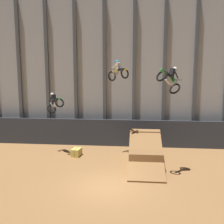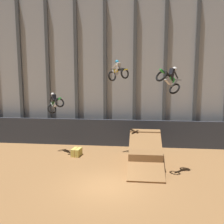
# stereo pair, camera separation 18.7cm
# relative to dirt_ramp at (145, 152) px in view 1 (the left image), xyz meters

# --- Properties ---
(ground_plane) EXTENTS (60.00, 60.00, 0.00)m
(ground_plane) POSITION_rel_dirt_ramp_xyz_m (-2.18, -4.19, -0.69)
(ground_plane) COLOR olive
(arena_back_wall) EXTENTS (32.00, 0.40, 12.38)m
(arena_back_wall) POSITION_rel_dirt_ramp_xyz_m (-2.18, 5.08, 5.50)
(arena_back_wall) COLOR #ADB2B7
(arena_back_wall) RESTS_ON ground_plane
(lower_barrier) EXTENTS (31.36, 0.20, 2.26)m
(lower_barrier) POSITION_rel_dirt_ramp_xyz_m (-2.18, 3.79, 0.44)
(lower_barrier) COLOR #2D333D
(lower_barrier) RESTS_ON ground_plane
(dirt_ramp) EXTENTS (2.22, 5.24, 2.07)m
(dirt_ramp) POSITION_rel_dirt_ramp_xyz_m (0.00, 0.00, 0.00)
(dirt_ramp) COLOR brown
(dirt_ramp) RESTS_ON ground_plane
(rider_bike_left_air) EXTENTS (1.71, 1.69, 1.67)m
(rider_bike_left_air) POSITION_rel_dirt_ramp_xyz_m (-6.77, 1.35, 3.21)
(rider_bike_left_air) COLOR black
(rider_bike_center_air) EXTENTS (1.65, 1.64, 1.54)m
(rider_bike_center_air) POSITION_rel_dirt_ramp_xyz_m (-2.01, 1.26, 5.53)
(rider_bike_center_air) COLOR black
(rider_bike_right_air) EXTENTS (1.72, 1.66, 1.67)m
(rider_bike_right_air) POSITION_rel_dirt_ramp_xyz_m (1.27, -1.98, 5.10)
(rider_bike_right_air) COLOR black
(hay_bale_trackside) EXTENTS (0.71, 0.97, 0.57)m
(hay_bale_trackside) POSITION_rel_dirt_ramp_xyz_m (-5.07, 0.87, -0.41)
(hay_bale_trackside) COLOR #CCB751
(hay_bale_trackside) RESTS_ON ground_plane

